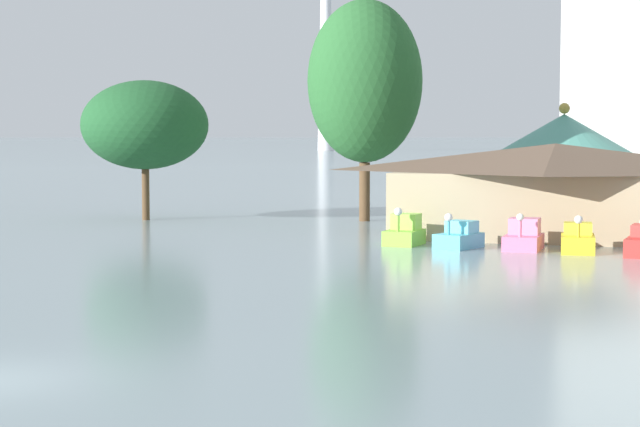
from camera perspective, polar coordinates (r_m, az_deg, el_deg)
The scene contains 8 objects.
pedal_boat_lime at distance 50.81m, azimuth 4.42°, elevation -0.99°, with size 1.64×2.34×1.80m.
pedal_boat_cyan at distance 49.69m, azimuth 7.26°, elevation -1.22°, with size 2.11×2.61×1.64m.
pedal_boat_pink at distance 49.53m, azimuth 10.56°, elevation -1.23°, with size 1.59×2.66×1.70m.
pedal_boat_yellow at distance 48.84m, azimuth 13.28°, elevation -1.37°, with size 1.62×2.63×1.69m.
boathouse at distance 55.20m, azimuth 12.14°, elevation 1.28°, with size 16.57×8.41×4.67m.
green_roof_pavilion at distance 71.23m, azimuth 12.57°, elevation 2.83°, with size 9.36×9.36×7.07m.
shoreline_tree_tall_left at distance 65.76m, azimuth -9.11°, elevation 4.57°, with size 7.53×7.53×8.28m.
shoreline_tree_mid at distance 64.26m, azimuth 2.35°, elevation 6.89°, with size 6.71×6.71×12.93m.
Camera 1 is at (13.43, -19.52, 5.23)m, focal length 61.45 mm.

